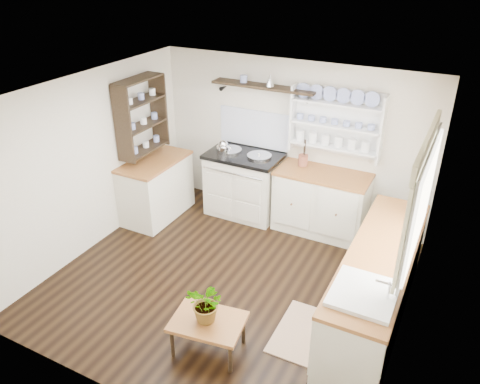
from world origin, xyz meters
name	(u,v)px	position (x,y,z in m)	size (l,w,h in m)	color
floor	(229,280)	(0.00, 0.00, 0.00)	(4.00, 3.80, 0.01)	black
wall_back	(291,141)	(0.00, 1.90, 1.15)	(4.00, 0.02, 2.30)	beige
wall_right	(416,243)	(2.00, 0.00, 1.15)	(0.02, 3.80, 2.30)	beige
wall_left	(91,163)	(-2.00, 0.00, 1.15)	(0.02, 3.80, 2.30)	beige
ceiling	(227,95)	(0.00, 0.00, 2.30)	(4.00, 3.80, 0.01)	white
window	(420,196)	(1.95, 0.15, 1.56)	(0.08, 1.55, 1.22)	white
aga_cooker	(244,183)	(-0.59, 1.57, 0.49)	(1.08, 0.75, 0.99)	silver
back_cabinets	(321,201)	(0.60, 1.60, 0.46)	(1.27, 0.63, 0.90)	white
right_cabinets	(376,286)	(1.70, 0.10, 0.46)	(0.62, 2.43, 0.90)	white
belfast_sink	(362,304)	(1.70, -0.65, 0.80)	(0.55, 0.60, 0.45)	white
left_cabinets	(156,188)	(-1.70, 0.90, 0.46)	(0.62, 1.13, 0.90)	white
plate_rack	(338,121)	(0.65, 1.86, 1.56)	(1.20, 0.22, 0.90)	white
high_shelf	(263,87)	(-0.40, 1.78, 1.91)	(1.50, 0.29, 0.16)	black
left_shelving	(141,115)	(-1.84, 0.90, 1.55)	(0.28, 0.80, 1.05)	black
kettle	(223,148)	(-0.87, 1.45, 1.04)	(0.19, 0.19, 0.23)	silver
utensil_crock	(303,160)	(0.27, 1.68, 0.99)	(0.13, 0.13, 0.16)	brown
center_table	(208,324)	(0.35, -1.07, 0.34)	(0.77, 0.60, 0.38)	brown
potted_plant	(207,304)	(0.35, -1.07, 0.59)	(0.37, 0.32, 0.41)	#3F7233
floor_rug	(303,333)	(1.12, -0.43, 0.01)	(0.55, 0.85, 0.02)	#A17B5D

